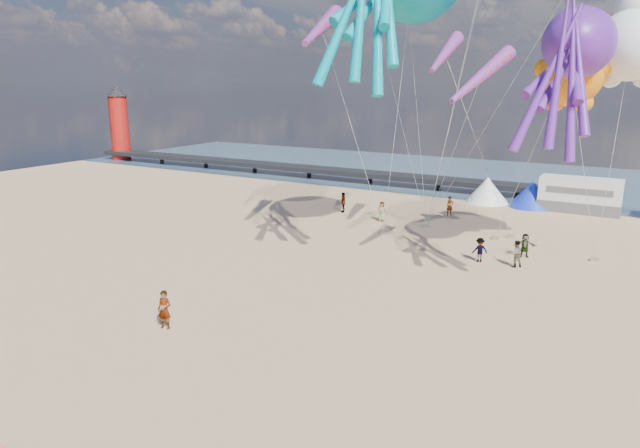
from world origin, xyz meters
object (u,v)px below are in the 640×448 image
at_px(beachgoer_3, 343,202).
at_px(sandbag_c, 595,259).
at_px(sandbag_b, 496,238).
at_px(beachgoer_5, 450,206).
at_px(sandbag_a, 383,232).
at_px(kite_octopus_purple, 579,43).
at_px(tent_blue, 532,194).
at_px(tent_white, 487,190).
at_px(beachgoer_2, 480,250).
at_px(sandbag_e, 426,226).
at_px(beachgoer_1, 516,254).
at_px(standing_person, 165,310).
at_px(beachgoer_6, 382,211).
at_px(windsock_mid, 445,54).
at_px(beachgoer_4, 525,246).
at_px(motorhome_0, 580,195).
at_px(sandbag_d, 511,236).
at_px(windsock_right, 481,76).
at_px(kite_teddy_orange, 572,75).
at_px(kite_panda, 631,45).
at_px(windsock_left, 321,27).
at_px(lighthouse, 120,128).

bearing_deg(beachgoer_3, sandbag_c, 45.40).
bearing_deg(sandbag_c, sandbag_b, 163.44).
distance_m(beachgoer_5, sandbag_a, 8.69).
bearing_deg(kite_octopus_purple, sandbag_a, 167.06).
bearing_deg(tent_blue, tent_white, 180.00).
relative_size(beachgoer_3, sandbag_a, 3.52).
height_order(tent_blue, sandbag_b, tent_blue).
relative_size(beachgoer_2, sandbag_e, 3.13).
height_order(beachgoer_1, beachgoer_2, beachgoer_1).
bearing_deg(beachgoer_3, standing_person, -23.71).
height_order(beachgoer_6, windsock_mid, windsock_mid).
relative_size(beachgoer_1, beachgoer_4, 1.07).
height_order(beachgoer_2, beachgoer_5, beachgoer_5).
bearing_deg(beachgoer_1, beachgoer_6, -69.84).
bearing_deg(motorhome_0, beachgoer_1, -94.86).
bearing_deg(beachgoer_5, motorhome_0, -8.74).
distance_m(sandbag_d, windsock_right, 15.15).
xyz_separation_m(sandbag_a, kite_teddy_orange, (12.02, -0.43, 11.38)).
bearing_deg(sandbag_e, beachgoer_3, 169.49).
bearing_deg(sandbag_d, beachgoer_1, -76.05).
bearing_deg(beachgoer_1, kite_octopus_purple, 136.46).
height_order(beachgoer_4, kite_octopus_purple, kite_octopus_purple).
bearing_deg(beachgoer_5, beachgoer_1, -101.43).
height_order(tent_blue, beachgoer_4, tent_blue).
bearing_deg(kite_panda, windsock_left, -147.31).
bearing_deg(beachgoer_4, beachgoer_2, -152.80).
xyz_separation_m(beachgoer_2, beachgoer_4, (2.29, 2.42, 0.00)).
height_order(lighthouse, standing_person, lighthouse).
bearing_deg(sandbag_a, sandbag_d, 23.15).
xyz_separation_m(sandbag_b, sandbag_e, (-5.53, 0.76, 0.00)).
height_order(sandbag_b, sandbag_c, same).
bearing_deg(beachgoer_4, sandbag_a, 156.22).
height_order(beachgoer_1, kite_octopus_purple, kite_octopus_purple).
bearing_deg(windsock_mid, sandbag_d, 45.90).
bearing_deg(sandbag_c, windsock_left, -160.75).
relative_size(tent_blue, beachgoer_1, 2.37).
distance_m(sandbag_e, windsock_mid, 13.56).
distance_m(lighthouse, sandbag_e, 54.92).
xyz_separation_m(beachgoer_4, sandbag_a, (-10.33, 0.80, -0.68)).
xyz_separation_m(motorhome_0, sandbag_c, (2.61, -14.72, -1.39)).
xyz_separation_m(tent_white, sandbag_b, (3.89, -12.72, -1.09)).
bearing_deg(kite_panda, sandbag_a, -163.68).
bearing_deg(sandbag_e, beachgoer_5, 86.79).
relative_size(beachgoer_4, sandbag_d, 3.15).
distance_m(beachgoer_4, beachgoer_6, 12.88).
xyz_separation_m(beachgoer_6, sandbag_b, (9.47, -1.00, -0.70)).
height_order(sandbag_b, windsock_mid, windsock_mid).
height_order(sandbag_a, windsock_left, windsock_left).
height_order(beachgoer_5, sandbag_c, beachgoer_5).
relative_size(tent_white, kite_panda, 0.57).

